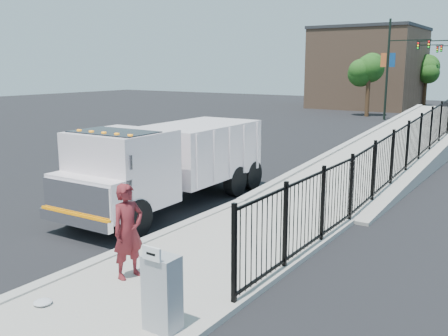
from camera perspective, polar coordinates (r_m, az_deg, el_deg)
The scene contains 15 objects.
ground at distance 12.83m, azimuth -7.54°, elevation -8.12°, with size 120.00×120.00×0.00m, color black.
sidewalk at distance 10.23m, azimuth -6.75°, elevation -12.99°, with size 3.55×12.00×0.12m, color #9E998E.
curb at distance 11.48m, azimuth -14.23°, elevation -10.38°, with size 0.30×12.00×0.16m, color #ADAAA3.
ramp at distance 26.09m, azimuth 20.12°, elevation 1.35°, with size 3.95×24.00×1.70m, color #9E998E.
iron_fence at distance 21.78m, azimuth 21.39°, elevation 1.77°, with size 0.10×28.00×1.80m, color black.
truck at distance 15.33m, azimuth -6.57°, elevation 0.89°, with size 2.71×7.76×2.64m.
worker at distance 10.17m, azimuth -10.91°, elevation -7.09°, with size 0.70×0.46×1.93m, color maroon.
utility_cabinet at distance 8.27m, azimuth -7.08°, elevation -13.99°, with size 0.55×0.40×1.25m, color gray.
arrow_sign at distance 7.83m, azimuth -8.28°, elevation -9.67°, with size 0.35×0.04×0.22m, color white.
debris at distance 9.78m, azimuth -20.01°, elevation -14.20°, with size 0.34×0.34×0.08m, color silver.
light_pole_0 at distance 42.87m, azimuth 18.59°, elevation 11.04°, with size 3.77×0.22×8.00m.
light_pole_2 at distance 53.17m, azimuth 20.51°, elevation 10.90°, with size 3.77×0.22×8.00m.
tree_0 at distance 45.36m, azimuth 16.25°, elevation 10.63°, with size 2.50×2.50×5.25m.
tree_2 at distance 57.18m, azimuth 22.13°, elevation 10.35°, with size 2.61×2.61×5.31m.
building at distance 55.71m, azimuth 16.15°, elevation 10.79°, with size 10.00×10.00×8.00m, color #8C664C.
Camera 1 is at (8.02, -9.04, 4.29)m, focal length 40.00 mm.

